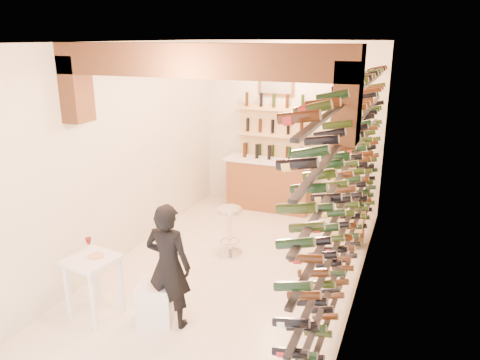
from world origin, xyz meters
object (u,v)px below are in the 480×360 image
(chrome_barstool, at_px, (230,228))
(white_stool, at_px, (156,302))
(tasting_table, at_px, (93,268))
(person, at_px, (168,266))
(crate_lower, at_px, (347,236))
(wine_rack, at_px, (346,181))
(back_counter, at_px, (269,182))

(chrome_barstool, bearing_deg, white_stool, -94.03)
(tasting_table, height_order, chrome_barstool, tasting_table)
(person, bearing_deg, crate_lower, -119.41)
(tasting_table, bearing_deg, wine_rack, 41.49)
(back_counter, height_order, person, person)
(white_stool, bearing_deg, crate_lower, 59.46)
(wine_rack, relative_size, person, 3.77)
(wine_rack, xyz_separation_m, person, (-1.73, -1.45, -0.79))
(wine_rack, xyz_separation_m, back_counter, (-1.83, 2.65, -1.02))
(wine_rack, distance_m, person, 2.39)
(back_counter, bearing_deg, crate_lower, -32.87)
(back_counter, relative_size, chrome_barstool, 2.21)
(wine_rack, height_order, back_counter, wine_rack)
(tasting_table, height_order, person, person)
(person, xyz_separation_m, chrome_barstool, (-0.05, 1.93, -0.31))
(tasting_table, bearing_deg, person, 21.27)
(white_stool, xyz_separation_m, chrome_barstool, (0.14, 1.96, 0.19))
(chrome_barstool, bearing_deg, person, -88.61)
(wine_rack, bearing_deg, person, -140.08)
(wine_rack, distance_m, chrome_barstool, 2.15)
(tasting_table, bearing_deg, crate_lower, 61.49)
(tasting_table, relative_size, white_stool, 1.87)
(white_stool, distance_m, crate_lower, 3.51)
(white_stool, height_order, crate_lower, white_stool)
(white_stool, height_order, chrome_barstool, chrome_barstool)
(white_stool, bearing_deg, tasting_table, -167.65)
(tasting_table, xyz_separation_m, person, (0.92, 0.19, 0.12))
(white_stool, relative_size, crate_lower, 1.10)
(crate_lower, bearing_deg, wine_rack, -85.17)
(wine_rack, distance_m, back_counter, 3.38)
(back_counter, xyz_separation_m, chrome_barstool, (0.06, -2.16, -0.09))
(back_counter, relative_size, person, 1.13)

